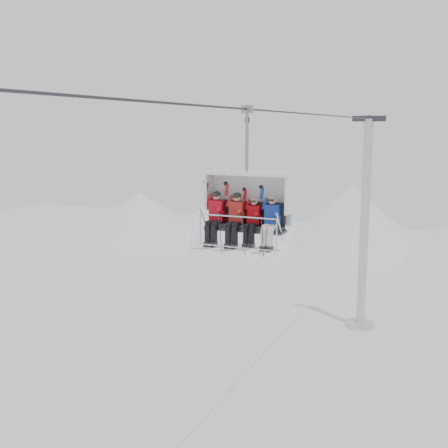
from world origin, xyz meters
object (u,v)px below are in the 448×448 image
at_px(lift_tower_right, 364,239).
at_px(skier_far_left, 216,215).
at_px(skier_center_left, 236,217).
at_px(chairlift_carrier, 248,200).
at_px(skier_far_right, 271,220).
at_px(skier_center_right, 253,220).

distance_m(lift_tower_right, skier_far_left, 21.05).
distance_m(skier_far_left, skier_center_left, 0.65).
xyz_separation_m(lift_tower_right, chairlift_carrier, (0.00, -20.25, 4.93)).
bearing_deg(skier_far_right, skier_far_left, 179.78).
bearing_deg(skier_center_left, skier_far_left, 179.93).
relative_size(chairlift_carrier, skier_far_right, 2.36).
xyz_separation_m(chairlift_carrier, skier_far_left, (-0.91, -0.30, -0.48)).
xyz_separation_m(chairlift_carrier, skier_center_left, (-0.26, -0.31, -0.48)).
bearing_deg(skier_center_right, lift_tower_right, 90.76).
distance_m(lift_tower_right, skier_center_left, 21.03).
height_order(lift_tower_right, chairlift_carrier, lift_tower_right).
height_order(chairlift_carrier, skier_far_left, chairlift_carrier).
height_order(chairlift_carrier, skier_center_right, chairlift_carrier).
distance_m(lift_tower_right, chairlift_carrier, 20.84).
height_order(lift_tower_right, skier_center_left, lift_tower_right).
xyz_separation_m(lift_tower_right, skier_center_left, (-0.26, -20.55, 4.45)).
height_order(lift_tower_right, skier_center_right, lift_tower_right).
height_order(lift_tower_right, skier_far_left, lift_tower_right).
bearing_deg(chairlift_carrier, skier_far_left, -161.49).
distance_m(chairlift_carrier, skier_center_left, 0.63).
relative_size(lift_tower_right, skier_center_right, 7.99).
relative_size(lift_tower_right, skier_far_left, 7.93).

